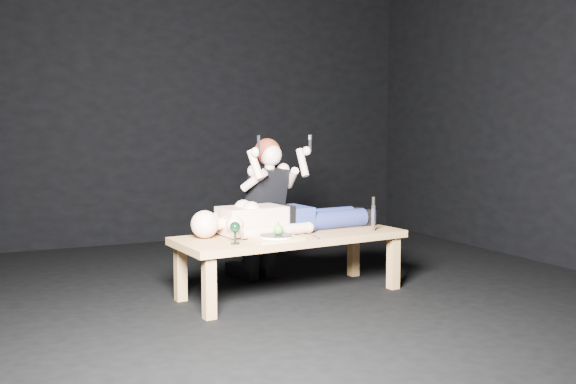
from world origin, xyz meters
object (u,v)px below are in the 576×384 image
at_px(serving_tray, 276,239).
at_px(carving_knife, 373,214).
at_px(table, 291,264).
at_px(lying_man, 288,214).
at_px(kneeling_woman, 261,207).
at_px(goblet, 235,233).

xyz_separation_m(serving_tray, carving_knife, (0.83, 0.08, 0.12)).
distance_m(table, lying_man, 0.37).
height_order(lying_man, carving_knife, carving_knife).
xyz_separation_m(kneeling_woman, goblet, (-0.49, -0.76, -0.06)).
height_order(table, goblet, goblet).
bearing_deg(table, kneeling_woman, 85.85).
distance_m(kneeling_woman, carving_knife, 0.92).
bearing_deg(table, goblet, -161.87).
bearing_deg(kneeling_woman, lying_man, -98.58).
bearing_deg(goblet, carving_knife, 4.91).
bearing_deg(goblet, serving_tray, 2.64).
relative_size(kneeling_woman, goblet, 7.90).
distance_m(lying_man, goblet, 0.65).
xyz_separation_m(table, goblet, (-0.51, -0.23, 0.30)).
bearing_deg(kneeling_woman, carving_knife, -62.13).
bearing_deg(table, carving_knife, -17.98).
bearing_deg(kneeling_woman, goblet, -138.81).
xyz_separation_m(kneeling_woman, serving_tray, (-0.19, -0.75, -0.13)).
bearing_deg(serving_tray, carving_knife, 5.73).
relative_size(kneeling_woman, carving_knife, 4.59).
relative_size(lying_man, kneeling_woman, 1.34).
height_order(serving_tray, goblet, goblet).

